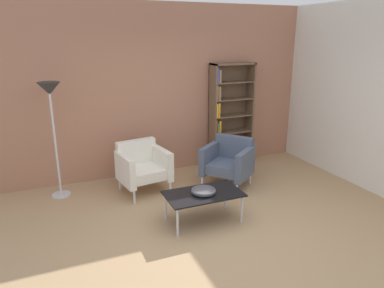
{
  "coord_description": "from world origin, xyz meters",
  "views": [
    {
      "loc": [
        -1.8,
        -3.44,
        2.37
      ],
      "look_at": [
        -0.01,
        0.84,
        0.95
      ],
      "focal_mm": 33.36,
      "sensor_mm": 36.0,
      "label": 1
    }
  ],
  "objects": [
    {
      "name": "ground_plane",
      "position": [
        0.0,
        0.0,
        0.0
      ],
      "size": [
        8.32,
        8.32,
        0.0
      ],
      "primitive_type": "plane",
      "color": "tan"
    },
    {
      "name": "brick_back_panel",
      "position": [
        0.0,
        2.46,
        1.45
      ],
      "size": [
        6.4,
        0.12,
        2.9
      ],
      "primitive_type": "cube",
      "color": "#A87056",
      "rests_on": "ground_plane"
    },
    {
      "name": "plaster_right_partition",
      "position": [
        2.86,
        0.6,
        1.45
      ],
      "size": [
        0.12,
        5.2,
        2.9
      ],
      "primitive_type": "cube",
      "color": "silver",
      "rests_on": "ground_plane"
    },
    {
      "name": "bookshelf_tall",
      "position": [
        1.3,
        2.25,
        0.94
      ],
      "size": [
        0.8,
        0.3,
        1.9
      ],
      "color": "brown",
      "rests_on": "ground_plane"
    },
    {
      "name": "coffee_table_low",
      "position": [
        -0.02,
        0.42,
        0.37
      ],
      "size": [
        1.0,
        0.56,
        0.4
      ],
      "color": "black",
      "rests_on": "ground_plane"
    },
    {
      "name": "decorative_bowl",
      "position": [
        -0.02,
        0.42,
        0.43
      ],
      "size": [
        0.32,
        0.32,
        0.05
      ],
      "color": "#4C4C51",
      "rests_on": "coffee_table_low"
    },
    {
      "name": "armchair_near_window",
      "position": [
        0.86,
        1.36,
        0.41
      ],
      "size": [
        0.94,
        0.95,
        0.78
      ],
      "rotation": [
        0.0,
        0.0,
        -0.91
      ],
      "color": "#4C566B",
      "rests_on": "ground_plane"
    },
    {
      "name": "armchair_corner_red",
      "position": [
        -0.5,
        1.68,
        0.41
      ],
      "size": [
        0.81,
        0.76,
        0.78
      ],
      "rotation": [
        0.0,
        0.0,
        0.16
      ],
      "color": "white",
      "rests_on": "ground_plane"
    },
    {
      "name": "floor_lamp_torchiere",
      "position": [
        -1.72,
        1.98,
        1.45
      ],
      "size": [
        0.32,
        0.32,
        1.74
      ],
      "color": "silver",
      "rests_on": "ground_plane"
    }
  ]
}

